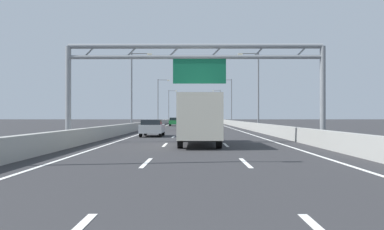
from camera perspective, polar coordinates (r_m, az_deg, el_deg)
The scene contains 52 objects.
ground_plane at distance 101.78m, azimuth 0.38°, elevation -1.16°, with size 260.00×260.00×0.00m, color #2D2D30.
lane_dash_left_1 at distance 14.47m, azimuth -6.62°, elevation -6.88°, with size 0.16×3.00×0.01m, color white.
lane_dash_left_2 at distance 23.40m, azimuth -3.94°, elevation -4.33°, with size 0.16×3.00×0.01m, color white.
lane_dash_left_3 at distance 32.36m, azimuth -2.75°, elevation -3.19°, with size 0.16×3.00×0.01m, color white.
lane_dash_left_4 at distance 41.34m, azimuth -2.07°, elevation -2.54°, with size 0.16×3.00×0.01m, color white.
lane_dash_left_5 at distance 50.33m, azimuth -1.64°, elevation -2.13°, with size 0.16×3.00×0.01m, color white.
lane_dash_left_6 at distance 59.32m, azimuth -1.34°, elevation -1.84°, with size 0.16×3.00×0.01m, color white.
lane_dash_left_7 at distance 68.31m, azimuth -1.11°, elevation -1.62°, with size 0.16×3.00×0.01m, color white.
lane_dash_left_8 at distance 77.31m, azimuth -0.94°, elevation -1.46°, with size 0.16×3.00×0.01m, color white.
lane_dash_left_9 at distance 86.30m, azimuth -0.81°, elevation -1.33°, with size 0.16×3.00×0.01m, color white.
lane_dash_left_10 at distance 95.30m, azimuth -0.70°, elevation -1.22°, with size 0.16×3.00×0.01m, color white.
lane_dash_left_11 at distance 104.30m, azimuth -0.61°, elevation -1.13°, with size 0.16×3.00×0.01m, color white.
lane_dash_left_12 at distance 113.30m, azimuth -0.53°, elevation -1.06°, with size 0.16×3.00×0.01m, color white.
lane_dash_left_13 at distance 122.29m, azimuth -0.47°, elevation -1.00°, with size 0.16×3.00×0.01m, color white.
lane_dash_left_14 at distance 131.29m, azimuth -0.41°, elevation -0.94°, with size 0.16×3.00×0.01m, color white.
lane_dash_left_15 at distance 140.29m, azimuth -0.36°, elevation -0.90°, with size 0.16×3.00×0.01m, color white.
lane_dash_left_16 at distance 149.29m, azimuth -0.32°, elevation -0.86°, with size 0.16×3.00×0.01m, color white.
lane_dash_left_17 at distance 158.29m, azimuth -0.28°, elevation -0.82°, with size 0.16×3.00×0.01m, color white.
lane_dash_right_1 at distance 14.49m, azimuth 7.76°, elevation -6.88°, with size 0.16×3.00×0.01m, color white.
lane_dash_right_2 at distance 23.40m, azimuth 4.91°, elevation -4.33°, with size 0.16×3.00×0.01m, color white.
lane_dash_right_3 at distance 32.37m, azimuth 3.64°, elevation -3.19°, with size 0.16×3.00×0.01m, color white.
lane_dash_right_4 at distance 41.35m, azimuth 2.92°, elevation -2.54°, with size 0.16×3.00×0.01m, color white.
lane_dash_right_5 at distance 50.33m, azimuth 2.46°, elevation -2.13°, with size 0.16×3.00×0.01m, color white.
lane_dash_right_6 at distance 59.32m, azimuth 2.14°, elevation -1.84°, with size 0.16×3.00×0.01m, color white.
lane_dash_right_7 at distance 68.32m, azimuth 1.91°, elevation -1.62°, with size 0.16×3.00×0.01m, color white.
lane_dash_right_8 at distance 77.31m, azimuth 1.72°, elevation -1.46°, with size 0.16×3.00×0.01m, color white.
lane_dash_right_9 at distance 86.31m, azimuth 1.58°, elevation -1.33°, with size 0.16×3.00×0.01m, color white.
lane_dash_right_10 at distance 95.30m, azimuth 1.46°, elevation -1.22°, with size 0.16×3.00×0.01m, color white.
lane_dash_right_11 at distance 104.30m, azimuth 1.37°, elevation -1.13°, with size 0.16×3.00×0.01m, color white.
lane_dash_right_12 at distance 113.30m, azimuth 1.29°, elevation -1.06°, with size 0.16×3.00×0.01m, color white.
lane_dash_right_13 at distance 122.30m, azimuth 1.22°, elevation -1.00°, with size 0.16×3.00×0.01m, color white.
lane_dash_right_14 at distance 131.29m, azimuth 1.16°, elevation -0.94°, with size 0.16×3.00×0.01m, color white.
lane_dash_right_15 at distance 140.29m, azimuth 1.11°, elevation -0.90°, with size 0.16×3.00×0.01m, color white.
lane_dash_right_16 at distance 149.29m, azimuth 1.06°, elevation -0.86°, with size 0.16×3.00×0.01m, color white.
lane_dash_right_17 at distance 158.29m, azimuth 1.02°, elevation -0.82°, with size 0.16×3.00×0.01m, color white.
edge_line_left at distance 89.94m, azimuth -2.96°, elevation -1.28°, with size 0.16×176.00×0.01m, color white.
edge_line_right at distance 89.94m, azimuth 3.73°, elevation -1.28°, with size 0.16×176.00×0.01m, color white.
barrier_left at distance 111.99m, azimuth -3.16°, elevation -0.83°, with size 0.45×220.00×0.95m.
barrier_right at distance 111.99m, azimuth 3.91°, elevation -0.83°, with size 0.45×220.00×0.95m.
sign_gantry at distance 25.42m, azimuth 0.55°, elevation 6.95°, with size 16.69×0.36×6.36m.
streetlamp_left_mid at distance 48.46m, azimuth -8.47°, elevation 4.18°, with size 2.58×0.28×9.50m.
streetlamp_right_mid at distance 48.48m, azimuth 9.30°, elevation 4.18°, with size 2.58×0.28×9.50m.
streetlamp_left_far at distance 82.73m, azimuth -4.79°, elevation 2.36°, with size 2.58×0.28×9.50m.
streetlamp_right_far at distance 82.74m, azimuth 5.57°, elevation 2.36°, with size 2.58×0.28×9.50m.
streetlamp_left_distant at distance 117.18m, azimuth -3.28°, elevation 1.60°, with size 2.58×0.28×9.50m.
streetlamp_right_distant at distance 117.18m, azimuth 4.03°, elevation 1.60°, with size 2.58×0.28×9.50m.
silver_car at distance 33.40m, azimuth -5.76°, elevation -1.82°, with size 1.81×4.22×1.42m.
black_car at distance 98.54m, azimuth 2.56°, elevation -0.75°, with size 1.82×4.70×1.46m.
red_car at distance 50.19m, azimuth 0.46°, elevation -1.29°, with size 1.88×4.68×1.44m.
green_car at distance 70.41m, azimuth -2.53°, elevation -0.97°, with size 1.87×4.12×1.49m.
yellow_car at distance 116.19m, azimuth 0.31°, elevation -0.67°, with size 1.83×4.25×1.49m.
box_truck at distance 23.28m, azimuth 1.02°, elevation -0.40°, with size 2.33×8.09×2.89m.
Camera 1 is at (-0.06, -1.77, 1.69)m, focal length 36.85 mm.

